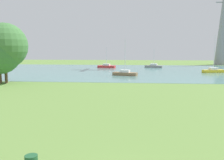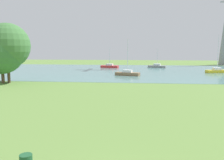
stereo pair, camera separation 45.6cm
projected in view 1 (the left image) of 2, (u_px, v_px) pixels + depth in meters
ground_plane at (129, 92)px, 30.35m from camera, size 160.00×160.00×0.00m
water_surface at (131, 71)px, 58.00m from camera, size 140.00×40.00×0.02m
sailboat_red at (106, 66)px, 67.34m from camera, size 5.00×2.38×5.69m
sailboat_yellow at (213, 70)px, 54.18m from camera, size 5.03×2.71×8.06m
sailboat_brown at (125, 73)px, 48.53m from camera, size 5.03×2.78×7.16m
sailboat_gray at (154, 66)px, 68.00m from camera, size 5.03×2.75×5.20m
tree_mid_shore at (4, 46)px, 37.39m from camera, size 6.96×6.96×9.23m
electricity_pylon at (224, 20)px, 77.61m from camera, size 6.40×4.40×28.25m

